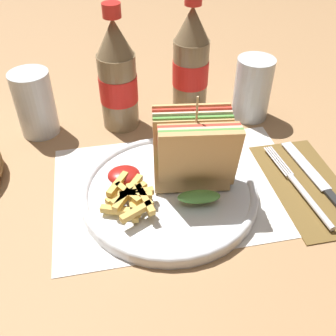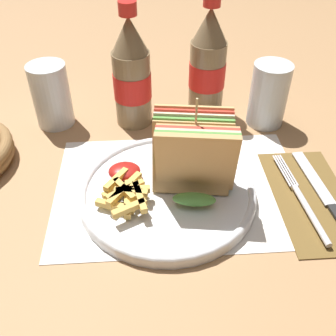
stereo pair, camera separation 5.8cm
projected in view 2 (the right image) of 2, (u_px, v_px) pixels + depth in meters
name	position (u px, v px, depth m)	size (l,w,h in m)	color
ground_plane	(167.00, 194.00, 0.60)	(4.00, 4.00, 0.00)	#9E754C
placemat	(179.00, 188.00, 0.61)	(0.38, 0.26, 0.00)	silver
plate_main	(169.00, 192.00, 0.59)	(0.26, 0.26, 0.02)	white
club_sandwich	(194.00, 156.00, 0.55)	(0.12, 0.11, 0.15)	tan
fries_pile	(126.00, 193.00, 0.55)	(0.08, 0.10, 0.02)	gold
ketchup_blob	(124.00, 171.00, 0.60)	(0.05, 0.04, 0.02)	maroon
napkin	(311.00, 198.00, 0.59)	(0.11, 0.22, 0.00)	brown
fork	(305.00, 204.00, 0.57)	(0.03, 0.19, 0.01)	silver
knife	(325.00, 196.00, 0.59)	(0.03, 0.21, 0.00)	black
coke_bottle_near	(132.00, 75.00, 0.69)	(0.07, 0.07, 0.22)	#7A6647
coke_bottle_far	(208.00, 64.00, 0.73)	(0.07, 0.07, 0.22)	#7A6647
glass_near	(268.00, 99.00, 0.72)	(0.07, 0.07, 0.12)	silver
glass_far	(52.00, 99.00, 0.72)	(0.07, 0.07, 0.12)	silver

